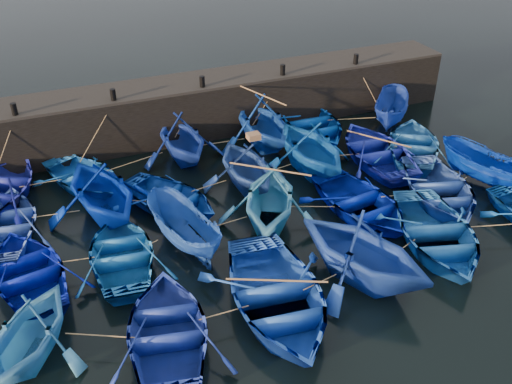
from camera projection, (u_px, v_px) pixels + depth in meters
name	position (u px, v px, depth m)	size (l,w,h in m)	color
ground	(291.00, 255.00, 19.71)	(120.00, 120.00, 0.00)	black
quay_wall	(198.00, 107.00, 27.27)	(26.00, 2.50, 2.50)	black
quay_top	(197.00, 81.00, 26.57)	(26.00, 2.50, 0.12)	black
bollard_0	(14.00, 109.00, 23.13)	(0.24, 0.24, 0.50)	black
bollard_1	(113.00, 95.00, 24.41)	(0.24, 0.24, 0.50)	black
bollard_2	(202.00, 82.00, 25.70)	(0.24, 0.24, 0.50)	black
bollard_3	(283.00, 70.00, 26.99)	(0.24, 0.24, 0.50)	black
bollard_4	(356.00, 59.00, 28.27)	(0.24, 0.24, 0.50)	black
boat_1	(84.00, 177.00, 23.26)	(3.17, 4.44, 0.92)	blue
boat_2	(181.00, 138.00, 24.87)	(3.62, 4.19, 2.21)	navy
boat_3	(263.00, 122.00, 25.91)	(4.08, 4.73, 2.49)	#113F9E
boat_4	(311.00, 123.00, 27.40)	(3.79, 5.30, 1.10)	#033999
boat_5	(392.00, 110.00, 28.10)	(1.56, 4.14, 1.60)	#173598
boat_6	(6.00, 224.00, 20.39)	(3.43, 4.79, 0.99)	#2E4DAE
boat_7	(101.00, 189.00, 20.95)	(4.11, 4.77, 2.51)	#00239E
boat_8	(169.00, 198.00, 21.92)	(3.17, 4.44, 0.92)	#0838A2
boat_9	(247.00, 165.00, 22.86)	(3.57, 4.14, 2.18)	navy
boat_10	(311.00, 146.00, 23.91)	(4.09, 4.74, 2.49)	#0C4FAC
boat_11	(377.00, 150.00, 25.06)	(3.71, 5.19, 1.08)	#14229D
boat_12	(414.00, 144.00, 25.64)	(3.50, 4.89, 1.01)	#2263B0
boat_13	(28.00, 271.00, 18.22)	(3.33, 4.65, 0.96)	#000C89
boat_14	(122.00, 253.00, 19.04)	(3.26, 4.56, 0.95)	#145CAF
boat_15	(183.00, 229.00, 19.67)	(1.51, 4.00, 1.55)	#1A469C
boat_16	(270.00, 198.00, 20.66)	(3.80, 4.41, 2.32)	#3683C7
boat_17	(361.00, 203.00, 21.56)	(3.49, 4.88, 1.01)	#0016A7
boat_18	(439.00, 189.00, 22.36)	(3.63, 5.08, 1.05)	#2A4EA6
boat_19	(485.00, 168.00, 23.24)	(1.54, 4.08, 1.58)	#002892
boat_20	(28.00, 331.00, 15.34)	(3.26, 3.78, 1.99)	#3079CE
boat_21	(168.00, 330.00, 16.04)	(3.48, 4.87, 1.01)	navy
boat_22	(276.00, 296.00, 17.05)	(4.15, 5.80, 1.20)	blue
boat_23	(363.00, 249.00, 17.90)	(4.17, 4.84, 2.55)	#1B41A5
boat_24	(437.00, 234.00, 19.82)	(3.82, 5.34, 1.11)	blue
wooden_crate	(254.00, 136.00, 22.31)	(0.50, 0.42, 0.24)	#8C603D
mooring_ropes	(240.00, 166.00, 23.17)	(18.38, 11.87, 2.10)	tan
loose_oars	(300.00, 160.00, 21.68)	(10.20, 12.26, 1.48)	#99724C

